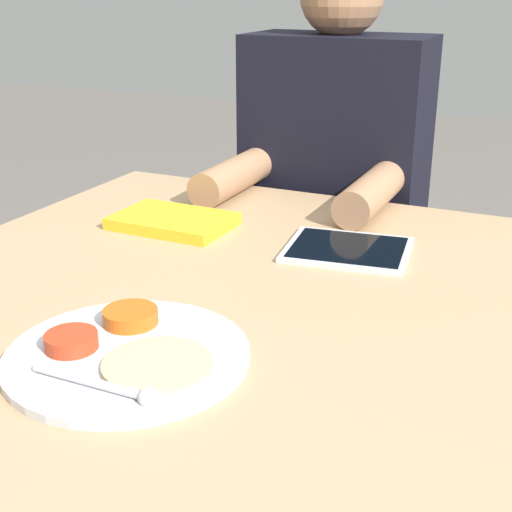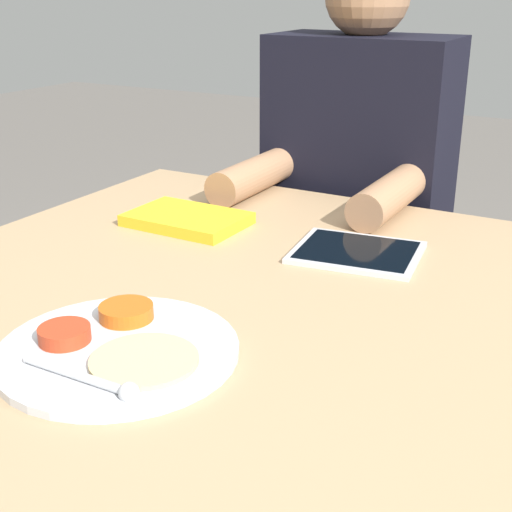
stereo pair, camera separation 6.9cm
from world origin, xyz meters
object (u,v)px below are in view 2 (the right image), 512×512
object	(u,v)px
person_diner	(352,261)
tablet_device	(357,252)
red_notebook	(187,220)
thali_tray	(117,348)

from	to	relation	value
person_diner	tablet_device	bearing A→B (deg)	-68.28
tablet_device	person_diner	bearing A→B (deg)	111.72
red_notebook	tablet_device	bearing A→B (deg)	1.28
thali_tray	person_diner	bearing A→B (deg)	93.27
red_notebook	person_diner	xyz separation A→B (m)	(0.14, 0.44, -0.20)
thali_tray	red_notebook	xyz separation A→B (m)	(-0.19, 0.43, 0.00)
red_notebook	tablet_device	size ratio (longest dim) A/B	0.96
thali_tray	tablet_device	size ratio (longest dim) A/B	1.32
tablet_device	person_diner	size ratio (longest dim) A/B	0.17
red_notebook	tablet_device	distance (m)	0.32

